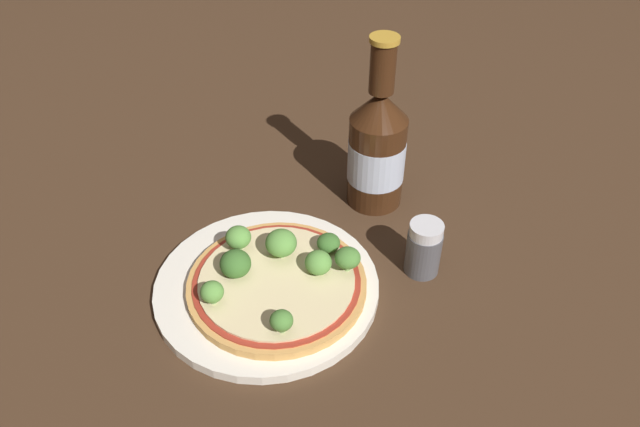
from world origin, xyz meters
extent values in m
plane|color=#3D2819|center=(0.00, 0.00, 0.00)|extent=(3.00, 3.00, 0.00)
cylinder|color=silver|center=(0.01, -0.03, 0.01)|extent=(0.25, 0.25, 0.01)
cylinder|color=tan|center=(0.03, -0.04, 0.02)|extent=(0.20, 0.20, 0.01)
cylinder|color=maroon|center=(0.03, -0.04, 0.02)|extent=(0.18, 0.18, 0.00)
cylinder|color=beige|center=(0.03, -0.04, 0.02)|extent=(0.17, 0.17, 0.00)
cylinder|color=#7A9E5B|center=(0.03, 0.00, 0.03)|extent=(0.01, 0.01, 0.01)
ellipsoid|color=#568E3D|center=(0.03, 0.00, 0.05)|extent=(0.04, 0.04, 0.03)
cylinder|color=#7A9E5B|center=(-0.02, -0.03, 0.03)|extent=(0.01, 0.01, 0.01)
ellipsoid|color=#386628|center=(-0.02, -0.03, 0.04)|extent=(0.03, 0.03, 0.03)
cylinder|color=#7A9E5B|center=(0.08, 0.01, 0.03)|extent=(0.01, 0.01, 0.01)
ellipsoid|color=#386628|center=(0.08, 0.01, 0.04)|extent=(0.03, 0.03, 0.02)
cylinder|color=#7A9E5B|center=(0.03, -0.11, 0.03)|extent=(0.01, 0.01, 0.01)
ellipsoid|color=#477A33|center=(0.03, -0.11, 0.04)|extent=(0.02, 0.02, 0.02)
cylinder|color=#7A9E5B|center=(0.07, -0.03, 0.03)|extent=(0.01, 0.01, 0.01)
ellipsoid|color=#568E3D|center=(0.07, -0.03, 0.04)|extent=(0.03, 0.03, 0.03)
cylinder|color=#7A9E5B|center=(0.10, -0.02, 0.03)|extent=(0.01, 0.01, 0.01)
ellipsoid|color=#477A33|center=(0.10, -0.02, 0.04)|extent=(0.03, 0.03, 0.02)
cylinder|color=#7A9E5B|center=(-0.04, -0.07, 0.03)|extent=(0.01, 0.01, 0.01)
ellipsoid|color=#568E3D|center=(-0.04, -0.07, 0.04)|extent=(0.02, 0.02, 0.02)
cylinder|color=#7A9E5B|center=(-0.02, 0.01, 0.03)|extent=(0.01, 0.01, 0.01)
ellipsoid|color=#568E3D|center=(-0.02, 0.01, 0.04)|extent=(0.03, 0.03, 0.02)
cylinder|color=#381E0F|center=(0.15, 0.13, 0.06)|extent=(0.07, 0.07, 0.12)
cylinder|color=#B2BCD1|center=(0.15, 0.13, 0.06)|extent=(0.07, 0.07, 0.05)
cone|color=#381E0F|center=(0.15, 0.13, 0.14)|extent=(0.07, 0.07, 0.04)
cylinder|color=#381E0F|center=(0.15, 0.13, 0.19)|extent=(0.03, 0.03, 0.06)
cylinder|color=#B7892D|center=(0.15, 0.13, 0.22)|extent=(0.03, 0.03, 0.01)
cylinder|color=#4C4C51|center=(0.19, 0.00, 0.03)|extent=(0.04, 0.04, 0.05)
cylinder|color=silver|center=(0.19, 0.00, 0.06)|extent=(0.04, 0.04, 0.01)
camera|label=1|loc=(0.06, -0.51, 0.52)|focal=35.00mm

